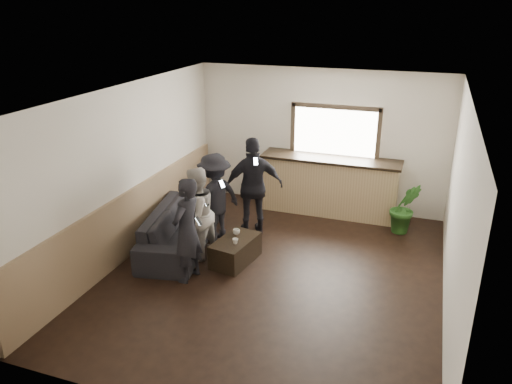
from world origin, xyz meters
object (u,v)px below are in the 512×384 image
at_px(cup_a, 236,232).
at_px(person_a, 187,230).
at_px(cup_b, 235,241).
at_px(person_b, 196,214).
at_px(person_d, 254,187).
at_px(potted_plant, 405,208).
at_px(person_c, 215,198).
at_px(sofa, 181,228).
at_px(bar_counter, 330,182).
at_px(coffee_table, 236,250).

bearing_deg(cup_a, person_a, -114.80).
bearing_deg(cup_b, person_a, -131.67).
xyz_separation_m(person_b, person_d, (0.56, 1.20, 0.12)).
height_order(potted_plant, person_a, person_a).
height_order(person_c, person_d, person_d).
bearing_deg(person_b, person_c, -165.57).
bearing_deg(sofa, potted_plant, -74.07).
relative_size(sofa, potted_plant, 2.40).
height_order(cup_a, potted_plant, potted_plant).
height_order(cup_a, person_d, person_d).
bearing_deg(person_c, potted_plant, 143.25).
relative_size(cup_b, person_b, 0.06).
relative_size(sofa, person_a, 1.43).
relative_size(bar_counter, person_a, 1.66).
xyz_separation_m(sofa, person_b, (0.45, -0.27, 0.44)).
bearing_deg(cup_a, coffee_table, -73.74).
bearing_deg(cup_b, person_c, 131.20).
relative_size(coffee_table, potted_plant, 0.93).
bearing_deg(person_a, person_d, 175.83).
bearing_deg(coffee_table, bar_counter, 68.13).
bearing_deg(cup_a, sofa, 179.02).
distance_m(bar_counter, person_c, 2.49).
xyz_separation_m(cup_a, person_a, (-0.42, -0.91, 0.37)).
height_order(potted_plant, person_d, person_d).
distance_m(potted_plant, person_d, 2.77).
bearing_deg(sofa, bar_counter, -53.64).
bearing_deg(person_a, person_c, -165.75).
bearing_deg(person_d, coffee_table, 65.20).
distance_m(person_b, person_c, 0.73).
bearing_deg(person_a, person_b, -157.93).
height_order(coffee_table, person_b, person_b).
height_order(cup_a, person_b, person_b).
bearing_deg(cup_b, bar_counter, 70.15).
distance_m(coffee_table, cup_a, 0.31).
height_order(coffee_table, cup_a, cup_a).
height_order(sofa, person_c, person_c).
xyz_separation_m(sofa, cup_b, (1.15, -0.34, 0.10)).
height_order(person_b, person_c, person_c).
bearing_deg(cup_b, person_b, 174.87).
relative_size(bar_counter, cup_a, 23.75).
bearing_deg(person_b, cup_b, 99.98).
bearing_deg(person_a, cup_b, 145.94).
height_order(sofa, person_a, person_a).
bearing_deg(sofa, person_c, -56.69).
bearing_deg(sofa, person_b, -132.63).
bearing_deg(person_c, person_b, 28.55).
height_order(sofa, person_b, person_b).
bearing_deg(person_a, potted_plant, 140.74).
height_order(bar_counter, cup_a, bar_counter).
bearing_deg(potted_plant, cup_b, -138.14).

